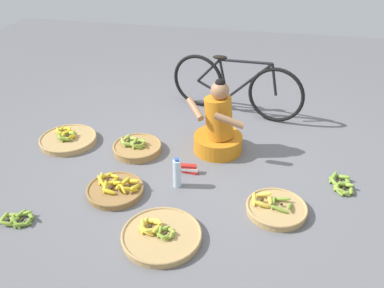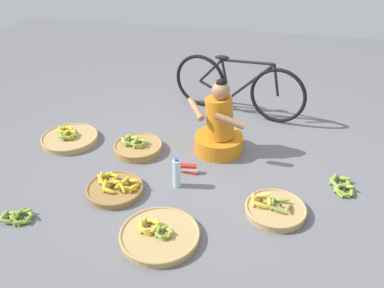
# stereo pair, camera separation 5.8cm
# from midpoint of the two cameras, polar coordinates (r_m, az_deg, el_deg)

# --- Properties ---
(ground_plane) EXTENTS (10.00, 10.00, 0.00)m
(ground_plane) POSITION_cam_midpoint_polar(r_m,az_deg,el_deg) (4.19, 0.17, -2.71)
(ground_plane) COLOR slate
(vendor_woman_front) EXTENTS (0.65, 0.52, 0.83)m
(vendor_woman_front) POSITION_cam_midpoint_polar(r_m,az_deg,el_deg) (4.27, 3.31, 2.16)
(vendor_woman_front) COLOR orange
(vendor_woman_front) RESTS_ON ground
(bicycle_leaning) EXTENTS (1.66, 0.45, 0.73)m
(bicycle_leaning) POSITION_cam_midpoint_polar(r_m,az_deg,el_deg) (5.06, 5.76, 8.05)
(bicycle_leaning) COLOR black
(bicycle_leaning) RESTS_ON ground
(banana_basket_mid_left) EXTENTS (0.65, 0.65, 0.13)m
(banana_basket_mid_left) POSITION_cam_midpoint_polar(r_m,az_deg,el_deg) (3.33, -4.87, -12.63)
(banana_basket_mid_left) COLOR tan
(banana_basket_mid_left) RESTS_ON ground
(banana_basket_front_center) EXTENTS (0.53, 0.53, 0.15)m
(banana_basket_front_center) POSITION_cam_midpoint_polar(r_m,az_deg,el_deg) (3.62, 11.28, -8.83)
(banana_basket_front_center) COLOR tan
(banana_basket_front_center) RESTS_ON ground
(banana_basket_front_left) EXTENTS (0.63, 0.63, 0.14)m
(banana_basket_front_left) POSITION_cam_midpoint_polar(r_m,az_deg,el_deg) (4.73, -17.36, 0.68)
(banana_basket_front_left) COLOR tan
(banana_basket_front_left) RESTS_ON ground
(banana_basket_back_center) EXTENTS (0.52, 0.52, 0.16)m
(banana_basket_back_center) POSITION_cam_midpoint_polar(r_m,az_deg,el_deg) (4.39, -8.11, -0.48)
(banana_basket_back_center) COLOR #A87F47
(banana_basket_back_center) RESTS_ON ground
(banana_basket_front_right) EXTENTS (0.53, 0.53, 0.14)m
(banana_basket_front_right) POSITION_cam_midpoint_polar(r_m,az_deg,el_deg) (3.83, -11.11, -6.27)
(banana_basket_front_right) COLOR olive
(banana_basket_front_right) RESTS_ON ground
(loose_bananas_near_vendor) EXTENTS (0.25, 0.34, 0.10)m
(loose_bananas_near_vendor) POSITION_cam_midpoint_polar(r_m,az_deg,el_deg) (4.07, 19.96, -5.42)
(loose_bananas_near_vendor) COLOR olive
(loose_bananas_near_vendor) RESTS_ON ground
(loose_bananas_back_left) EXTENTS (0.30, 0.22, 0.09)m
(loose_bananas_back_left) POSITION_cam_midpoint_polar(r_m,az_deg,el_deg) (3.78, -23.67, -9.63)
(loose_bananas_back_left) COLOR olive
(loose_bananas_back_left) RESTS_ON ground
(water_bottle) EXTENTS (0.08, 0.08, 0.31)m
(water_bottle) POSITION_cam_midpoint_polar(r_m,az_deg,el_deg) (3.79, -2.55, -4.13)
(water_bottle) COLOR silver
(water_bottle) RESTS_ON ground
(packet_carton_stack) EXTENTS (0.18, 0.07, 0.09)m
(packet_carton_stack) POSITION_cam_midpoint_polar(r_m,az_deg,el_deg) (4.02, -0.78, -3.52)
(packet_carton_stack) COLOR red
(packet_carton_stack) RESTS_ON ground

